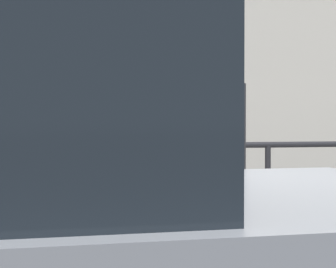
# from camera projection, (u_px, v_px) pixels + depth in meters

# --- Properties ---
(parking_meter) EXTENTS (0.18, 0.19, 1.44)m
(parking_meter) POSITION_uv_depth(u_px,v_px,m) (86.00, 149.00, 3.52)
(parking_meter) COLOR slate
(parking_meter) RESTS_ON sidewalk_curb
(pedestrian_at_meter) EXTENTS (0.62, 0.45, 1.64)m
(pedestrian_at_meter) POSITION_uv_depth(u_px,v_px,m) (193.00, 171.00, 3.61)
(pedestrian_at_meter) COLOR brown
(pedestrian_at_meter) RESTS_ON sidewalk_curb
(background_railing) EXTENTS (24.06, 0.06, 0.99)m
(background_railing) POSITION_uv_depth(u_px,v_px,m) (71.00, 173.00, 6.19)
(background_railing) COLOR black
(background_railing) RESTS_ON sidewalk_curb
(backdrop_wall) EXTENTS (32.00, 0.50, 3.52)m
(backdrop_wall) POSITION_uv_depth(u_px,v_px,m) (53.00, 92.00, 9.06)
(backdrop_wall) COLOR gray
(backdrop_wall) RESTS_ON ground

